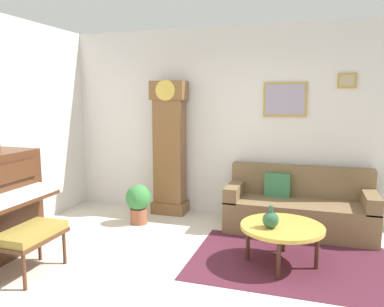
{
  "coord_description": "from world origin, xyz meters",
  "views": [
    {
      "loc": [
        1.13,
        -3.18,
        1.78
      ],
      "look_at": [
        -0.3,
        1.31,
        1.08
      ],
      "focal_mm": 35.47,
      "sensor_mm": 36.0,
      "label": 1
    }
  ],
  "objects_px": {
    "piano_bench": "(31,236)",
    "grandfather_clock": "(170,151)",
    "potted_plant": "(139,201)",
    "coffee_table": "(282,228)",
    "couch": "(299,207)",
    "green_jug": "(271,220)"
  },
  "relations": [
    {
      "from": "potted_plant",
      "to": "green_jug",
      "type": "bearing_deg",
      "value": -24.66
    },
    {
      "from": "couch",
      "to": "green_jug",
      "type": "distance_m",
      "value": 1.33
    },
    {
      "from": "piano_bench",
      "to": "potted_plant",
      "type": "bearing_deg",
      "value": 78.65
    },
    {
      "from": "coffee_table",
      "to": "potted_plant",
      "type": "distance_m",
      "value": 2.18
    },
    {
      "from": "coffee_table",
      "to": "potted_plant",
      "type": "xyz_separation_m",
      "value": [
        -2.04,
        0.76,
        -0.09
      ]
    },
    {
      "from": "grandfather_clock",
      "to": "potted_plant",
      "type": "relative_size",
      "value": 3.62
    },
    {
      "from": "couch",
      "to": "potted_plant",
      "type": "xyz_separation_m",
      "value": [
        -2.17,
        -0.41,
        0.01
      ]
    },
    {
      "from": "piano_bench",
      "to": "grandfather_clock",
      "type": "relative_size",
      "value": 0.34
    },
    {
      "from": "piano_bench",
      "to": "couch",
      "type": "height_order",
      "value": "couch"
    },
    {
      "from": "grandfather_clock",
      "to": "green_jug",
      "type": "height_order",
      "value": "grandfather_clock"
    },
    {
      "from": "couch",
      "to": "potted_plant",
      "type": "height_order",
      "value": "couch"
    },
    {
      "from": "piano_bench",
      "to": "couch",
      "type": "bearing_deg",
      "value": 40.54
    },
    {
      "from": "coffee_table",
      "to": "couch",
      "type": "bearing_deg",
      "value": 83.65
    },
    {
      "from": "piano_bench",
      "to": "grandfather_clock",
      "type": "height_order",
      "value": "grandfather_clock"
    },
    {
      "from": "potted_plant",
      "to": "coffee_table",
      "type": "bearing_deg",
      "value": -20.57
    },
    {
      "from": "piano_bench",
      "to": "couch",
      "type": "relative_size",
      "value": 0.37
    },
    {
      "from": "piano_bench",
      "to": "potted_plant",
      "type": "xyz_separation_m",
      "value": [
        0.35,
        1.74,
        -0.08
      ]
    },
    {
      "from": "potted_plant",
      "to": "grandfather_clock",
      "type": "bearing_deg",
      "value": 68.53
    },
    {
      "from": "piano_bench",
      "to": "green_jug",
      "type": "bearing_deg",
      "value": 20.68
    },
    {
      "from": "coffee_table",
      "to": "green_jug",
      "type": "height_order",
      "value": "green_jug"
    },
    {
      "from": "piano_bench",
      "to": "grandfather_clock",
      "type": "distance_m",
      "value": 2.5
    },
    {
      "from": "piano_bench",
      "to": "grandfather_clock",
      "type": "bearing_deg",
      "value": 75.92
    }
  ]
}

